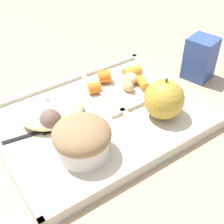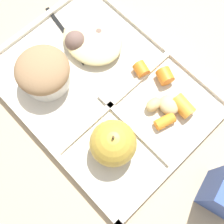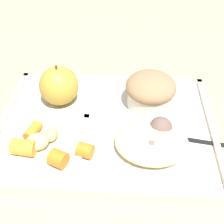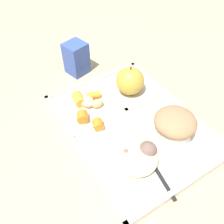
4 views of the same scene
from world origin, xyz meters
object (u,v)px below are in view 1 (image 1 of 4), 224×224
green_apple (164,99)px  milk_carton (200,58)px  lunch_tray (102,118)px  bran_muffin (82,139)px  plastic_fork (39,132)px

green_apple → milk_carton: (-0.17, -0.07, -0.00)m
milk_carton → lunch_tray: bearing=-13.1°
lunch_tray → bran_muffin: 0.11m
milk_carton → green_apple: bearing=7.4°
plastic_fork → bran_muffin: bearing=113.8°
lunch_tray → green_apple: bearing=146.3°
plastic_fork → milk_carton: bearing=177.7°
lunch_tray → plastic_fork: (0.11, -0.02, 0.01)m
plastic_fork → green_apple: bearing=157.6°
lunch_tray → milk_carton: milk_carton is taller
green_apple → plastic_fork: 0.22m
milk_carton → plastic_fork: bearing=-17.2°
bran_muffin → plastic_fork: (0.04, -0.08, -0.03)m
bran_muffin → plastic_fork: bearing=-66.2°
plastic_fork → milk_carton: 0.37m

